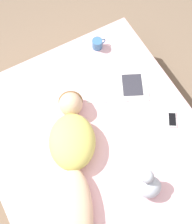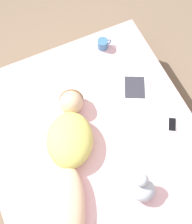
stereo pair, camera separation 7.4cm
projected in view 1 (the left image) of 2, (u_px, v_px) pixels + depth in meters
The scene contains 7 objects.
ground_plane at pixel (101, 167), 2.88m from camera, with size 12.00×12.00×0.00m, color #7A6651.
bed at pixel (101, 160), 2.66m from camera, with size 1.73×2.17×0.50m.
person at pixel (73, 159), 2.31m from camera, with size 0.73×1.24×0.20m.
open_magazine at pixel (118, 86), 2.66m from camera, with size 0.60×0.50×0.01m.
coffee_mug at pixel (97, 44), 2.79m from camera, with size 0.13×0.09×0.09m.
cell_phone at pixel (172, 119), 2.54m from camera, with size 0.13×0.15×0.01m.
plush_toy at pixel (149, 185), 2.23m from camera, with size 0.17×0.19×0.23m.
Camera 1 is at (-0.38, -0.60, 2.84)m, focal length 50.00 mm.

